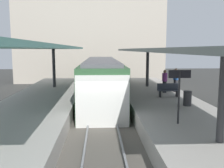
% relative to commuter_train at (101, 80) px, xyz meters
% --- Properties ---
extents(ground_plane, '(80.00, 80.00, 0.00)m').
position_rel_commuter_train_xyz_m(ground_plane, '(0.00, -6.19, -1.73)').
color(ground_plane, '#383835').
extents(platform_left, '(4.40, 28.00, 1.00)m').
position_rel_commuter_train_xyz_m(platform_left, '(-3.80, -6.19, -1.23)').
color(platform_left, '#ADA8A0').
rests_on(platform_left, ground_plane).
extents(platform_right, '(4.40, 28.00, 1.00)m').
position_rel_commuter_train_xyz_m(platform_right, '(3.80, -6.19, -1.23)').
color(platform_right, '#ADA8A0').
rests_on(platform_right, ground_plane).
extents(track_ballast, '(3.20, 28.00, 0.20)m').
position_rel_commuter_train_xyz_m(track_ballast, '(0.00, -6.19, -1.63)').
color(track_ballast, '#59544C').
rests_on(track_ballast, ground_plane).
extents(rail_near_side, '(0.08, 28.00, 0.14)m').
position_rel_commuter_train_xyz_m(rail_near_side, '(-0.72, -6.19, -1.46)').
color(rail_near_side, slate).
rests_on(rail_near_side, track_ballast).
extents(rail_far_side, '(0.08, 28.00, 0.14)m').
position_rel_commuter_train_xyz_m(rail_far_side, '(0.72, -6.19, -1.46)').
color(rail_far_side, slate).
rests_on(rail_far_side, track_ballast).
extents(commuter_train, '(2.78, 13.78, 3.10)m').
position_rel_commuter_train_xyz_m(commuter_train, '(0.00, 0.00, 0.00)').
color(commuter_train, '#2D5633').
rests_on(commuter_train, track_ballast).
extents(canopy_left, '(4.18, 21.00, 3.23)m').
position_rel_commuter_train_xyz_m(canopy_left, '(-3.80, -4.79, 2.38)').
color(canopy_left, '#333335').
rests_on(canopy_left, platform_left).
extents(canopy_right, '(4.18, 21.00, 3.08)m').
position_rel_commuter_train_xyz_m(canopy_right, '(3.80, -4.79, 2.24)').
color(canopy_right, '#333335').
rests_on(canopy_right, platform_right).
extents(platform_bench, '(1.40, 0.41, 0.86)m').
position_rel_commuter_train_xyz_m(platform_bench, '(4.28, -3.12, -0.26)').
color(platform_bench, black).
rests_on(platform_bench, platform_right).
extents(platform_sign, '(0.90, 0.08, 2.21)m').
position_rel_commuter_train_xyz_m(platform_sign, '(3.07, -8.99, 0.90)').
color(platform_sign, '#262628').
rests_on(platform_sign, platform_right).
extents(litter_bin, '(0.44, 0.44, 0.80)m').
position_rel_commuter_train_xyz_m(litter_bin, '(4.61, -5.73, -0.33)').
color(litter_bin, '#2D2D30').
rests_on(litter_bin, platform_right).
extents(passenger_near_bench, '(0.36, 0.36, 1.61)m').
position_rel_commuter_train_xyz_m(passenger_near_bench, '(4.45, -1.55, 0.11)').
color(passenger_near_bench, '#232328').
rests_on(passenger_near_bench, platform_right).
extents(passenger_mid_platform, '(0.36, 0.36, 1.71)m').
position_rel_commuter_train_xyz_m(passenger_mid_platform, '(5.32, -1.27, 0.16)').
color(passenger_mid_platform, '#232328').
rests_on(passenger_mid_platform, platform_right).
extents(station_building_backdrop, '(18.00, 6.00, 11.00)m').
position_rel_commuter_train_xyz_m(station_building_backdrop, '(-1.23, 13.81, 3.77)').
color(station_building_backdrop, '#A89E8E').
rests_on(station_building_backdrop, ground_plane).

